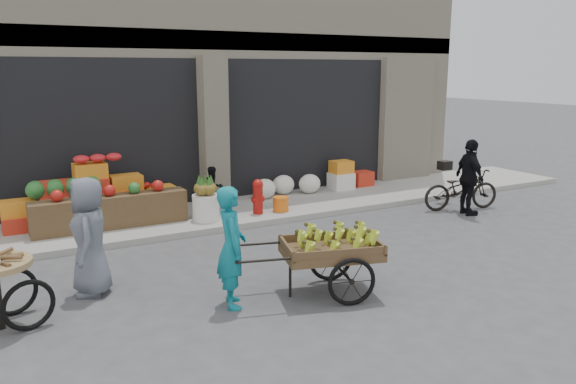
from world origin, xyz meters
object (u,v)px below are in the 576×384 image
seated_person (213,189)px  banana_cart (328,247)px  vendor_grey (89,236)px  fire_hydrant (258,195)px  orange_bucket (281,204)px  vendor_woman (232,247)px  cyclist (470,177)px  bicycle (461,189)px  pineapple_bin (206,207)px

seated_person → banana_cart: bearing=-102.3°
vendor_grey → seated_person: bearing=149.3°
fire_hydrant → seated_person: size_ratio=0.76×
fire_hydrant → banana_cart: bearing=-102.7°
orange_bucket → vendor_woman: vendor_woman is taller
vendor_grey → cyclist: bearing=108.0°
vendor_woman → orange_bucket: bearing=-21.4°
banana_cart → bicycle: bearing=42.4°
pineapple_bin → banana_cart: size_ratio=0.22×
pineapple_bin → banana_cart: bearing=-86.9°
orange_bucket → seated_person: 1.42m
fire_hydrant → bicycle: size_ratio=0.41×
fire_hydrant → vendor_grey: 4.38m
pineapple_bin → vendor_grey: 3.56m
seated_person → vendor_grey: (-2.97, -3.02, 0.22)m
seated_person → bicycle: 5.33m
vendor_woman → cyclist: bearing=-58.2°
banana_cart → vendor_woman: vendor_woman is taller
pineapple_bin → banana_cart: 4.00m
fire_hydrant → cyclist: size_ratio=0.45×
banana_cart → cyclist: cyclist is taller
pineapple_bin → seated_person: (0.40, 0.60, 0.21)m
orange_bucket → vendor_woman: 4.52m
vendor_woman → cyclist: cyclist is taller
orange_bucket → vendor_grey: size_ratio=0.20×
fire_hydrant → vendor_grey: (-3.67, -2.37, 0.30)m
bicycle → fire_hydrant: bearing=86.8°
seated_person → bicycle: seated_person is taller
vendor_woman → bicycle: bearing=-55.5°
orange_bucket → vendor_grey: bearing=-150.9°
orange_bucket → bicycle: (3.71, -1.36, 0.18)m
cyclist → seated_person: bearing=77.8°
fire_hydrant → vendor_grey: bearing=-147.2°
orange_bucket → vendor_grey: vendor_grey is taller
orange_bucket → seated_person: seated_person is taller
orange_bucket → bicycle: 3.95m
banana_cart → cyclist: 5.34m
cyclist → orange_bucket: bearing=78.7°
banana_cart → cyclist: bearing=39.5°
pineapple_bin → cyclist: size_ratio=0.33×
pineapple_bin → orange_bucket: pineapple_bin is taller
banana_cart → cyclist: (4.89, 2.13, 0.13)m
pineapple_bin → vendor_grey: size_ratio=0.32×
pineapple_bin → cyclist: (5.11, -1.86, 0.43)m
pineapple_bin → vendor_woman: bearing=-106.0°
vendor_grey → bicycle: (7.88, 0.96, -0.36)m
pineapple_bin → orange_bucket: 1.61m
fire_hydrant → seated_person: seated_person is taller
fire_hydrant → cyclist: bearing=-24.3°
banana_cart → vendor_grey: (-2.78, 1.57, 0.14)m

